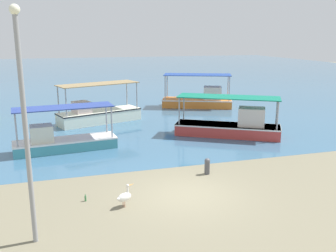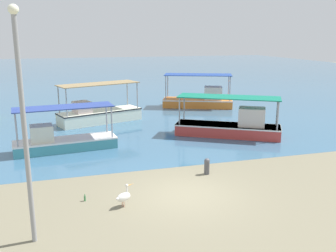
% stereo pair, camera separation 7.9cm
% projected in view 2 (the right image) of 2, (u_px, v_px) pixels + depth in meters
% --- Properties ---
extents(ground, '(120.00, 120.00, 0.00)m').
position_uv_depth(ground, '(185.00, 195.00, 14.17)').
color(ground, '#787159').
extents(harbor_water, '(110.00, 90.00, 0.00)m').
position_uv_depth(harbor_water, '(88.00, 74.00, 58.98)').
color(harbor_water, '#396383').
rests_on(harbor_water, ground).
extents(fishing_boat_far_left, '(5.95, 3.48, 2.71)m').
position_uv_depth(fishing_boat_far_left, '(98.00, 114.00, 25.75)').
color(fishing_boat_far_left, white).
rests_on(fishing_boat_far_left, harbor_water).
extents(fishing_boat_far_right, '(6.10, 3.99, 2.73)m').
position_uv_depth(fishing_boat_far_right, '(200.00, 99.00, 31.43)').
color(fishing_boat_far_right, orange).
rests_on(fishing_boat_far_right, harbor_water).
extents(fishing_boat_center, '(6.18, 4.55, 2.37)m').
position_uv_depth(fishing_boat_center, '(232.00, 126.00, 22.31)').
color(fishing_boat_center, '#BE3934').
rests_on(fishing_boat_center, harbor_water).
extents(fishing_boat_near_right, '(5.35, 2.04, 2.32)m').
position_uv_depth(fishing_boat_near_right, '(62.00, 140.00, 19.52)').
color(fishing_boat_near_right, teal).
rests_on(fishing_boat_near_right, harbor_water).
extents(pelican, '(0.75, 0.51, 0.80)m').
position_uv_depth(pelican, '(124.00, 197.00, 13.10)').
color(pelican, '#E0997A').
rests_on(pelican, ground).
extents(lamp_post, '(0.28, 0.28, 6.65)m').
position_uv_depth(lamp_post, '(23.00, 118.00, 10.12)').
color(lamp_post, gray).
rests_on(lamp_post, ground).
extents(mooring_bollard, '(0.24, 0.24, 0.72)m').
position_uv_depth(mooring_bollard, '(207.00, 166.00, 16.19)').
color(mooring_bollard, '#47474C').
rests_on(mooring_bollard, ground).
extents(glass_bottle, '(0.07, 0.07, 0.27)m').
position_uv_depth(glass_bottle, '(85.00, 198.00, 13.61)').
color(glass_bottle, '#3F7F4C').
rests_on(glass_bottle, ground).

